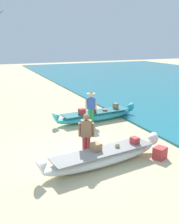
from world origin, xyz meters
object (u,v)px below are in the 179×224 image
at_px(boat_white_foreground, 104,157).
at_px(person_vendor_hatted, 91,105).
at_px(cooler_box, 160,153).
at_px(person_tourist_customer, 86,135).
at_px(boat_cyan_midground, 96,115).

xyz_separation_m(boat_white_foreground, person_vendor_hatted, (1.37, 4.18, 0.69)).
bearing_deg(cooler_box, person_tourist_customer, 138.16).
bearing_deg(boat_cyan_midground, boat_white_foreground, -111.69).
bearing_deg(boat_white_foreground, boat_cyan_midground, 68.31).
xyz_separation_m(person_vendor_hatted, cooler_box, (0.66, -4.57, -0.76)).
height_order(boat_white_foreground, boat_cyan_midground, boat_white_foreground).
height_order(boat_cyan_midground, person_tourist_customer, person_tourist_customer).
bearing_deg(person_tourist_customer, cooler_box, -19.58).
distance_m(person_vendor_hatted, cooler_box, 4.68).
bearing_deg(boat_white_foreground, person_vendor_hatted, 71.85).
xyz_separation_m(boat_white_foreground, person_tourist_customer, (-0.42, 0.48, 0.68)).
xyz_separation_m(boat_cyan_midground, cooler_box, (0.19, -5.01, -0.07)).
height_order(boat_cyan_midground, person_vendor_hatted, person_vendor_hatted).
bearing_deg(boat_cyan_midground, person_tourist_customer, -118.66).
relative_size(person_tourist_customer, cooler_box, 4.01).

